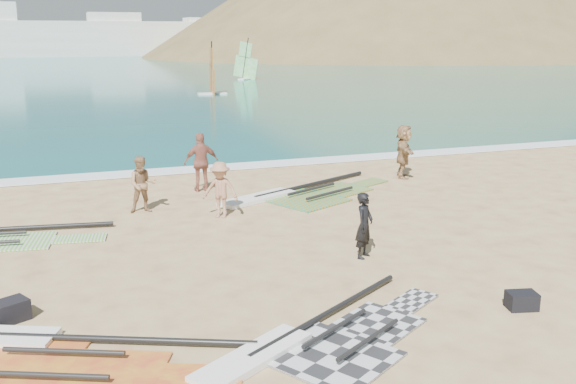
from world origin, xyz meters
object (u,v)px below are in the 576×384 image
object	(u,v)px
rig_grey	(316,342)
beachgoer_right	(403,151)
rig_orange	(299,194)
beachgoer_mid	(220,190)
gear_bag_near	(10,311)
gear_bag_far	(522,301)
beachgoer_left	(143,185)
beachgoer_back	(201,162)
person_wetsuit	(364,225)
rig_red	(37,354)

from	to	relation	value
rig_grey	beachgoer_right	bearing A→B (deg)	22.97
rig_orange	beachgoer_mid	bearing A→B (deg)	-177.59
gear_bag_near	gear_bag_far	size ratio (longest dim) A/B	1.11
rig_grey	beachgoer_left	distance (m)	9.52
rig_orange	beachgoer_back	distance (m)	3.38
person_wetsuit	beachgoer_mid	bearing A→B (deg)	76.13
rig_grey	beachgoer_back	distance (m)	11.36
person_wetsuit	beachgoer_mid	distance (m)	4.98
gear_bag_far	beachgoer_mid	distance (m)	8.92
rig_grey	rig_orange	xyz separation A→B (m)	(3.34, 9.61, 0.00)
beachgoer_right	rig_orange	bearing A→B (deg)	130.11
rig_red	beachgoer_back	world-z (taller)	beachgoer_back
beachgoer_left	beachgoer_right	xyz separation A→B (m)	(9.46, 1.55, 0.13)
rig_grey	beachgoer_left	size ratio (longest dim) A/B	3.24
rig_orange	rig_red	distance (m)	11.46
beachgoer_back	beachgoer_right	world-z (taller)	beachgoer_back
beachgoer_left	beachgoer_mid	bearing A→B (deg)	-27.95
beachgoer_right	gear_bag_near	bearing A→B (deg)	146.89
rig_grey	gear_bag_near	xyz separation A→B (m)	(-4.86, 2.74, 0.14)
rig_grey	person_wetsuit	xyz separation A→B (m)	(2.68, 3.65, 0.72)
rig_orange	person_wetsuit	bearing A→B (deg)	-121.42
gear_bag_near	beachgoer_back	bearing A→B (deg)	57.67
gear_bag_far	beachgoer_right	xyz separation A→B (m)	(3.65, 10.87, 0.80)
rig_grey	rig_orange	distance (m)	10.17
person_wetsuit	beachgoer_left	distance (m)	7.14
gear_bag_far	beachgoer_left	size ratio (longest dim) A/B	0.33
rig_grey	beachgoer_right	xyz separation A→B (m)	(7.85, 10.90, 0.91)
rig_grey	rig_red	bearing A→B (deg)	134.20
rig_grey	beachgoer_back	size ratio (longest dim) A/B	2.74
beachgoer_left	beachgoer_mid	world-z (taller)	beachgoer_left
rig_grey	gear_bag_far	size ratio (longest dim) A/B	9.78
rig_grey	gear_bag_far	world-z (taller)	gear_bag_far
gear_bag_far	person_wetsuit	distance (m)	3.97
rig_orange	beachgoer_left	world-z (taller)	beachgoer_left
rig_grey	gear_bag_near	distance (m)	5.58
beachgoer_back	gear_bag_near	bearing A→B (deg)	57.64
rig_red	gear_bag_far	bearing A→B (deg)	16.45
rig_orange	gear_bag_near	distance (m)	10.70
gear_bag_far	beachgoer_right	world-z (taller)	beachgoer_right
gear_bag_near	beachgoer_right	xyz separation A→B (m)	(12.72, 8.16, 0.77)
rig_grey	beachgoer_left	xyz separation A→B (m)	(-1.61, 9.35, 0.78)
beachgoer_left	person_wetsuit	bearing A→B (deg)	-48.18
rig_red	beachgoer_left	world-z (taller)	beachgoer_left
beachgoer_mid	beachgoer_right	distance (m)	7.99
rig_grey	gear_bag_far	xyz separation A→B (m)	(4.20, 0.02, 0.11)
rig_orange	gear_bag_far	bearing A→B (deg)	-110.02
gear_bag_near	rig_grey	bearing A→B (deg)	-29.36
person_wetsuit	gear_bag_far	bearing A→B (deg)	-108.64
beachgoer_mid	beachgoer_back	distance (m)	3.25
gear_bag_far	beachgoer_back	world-z (taller)	beachgoer_back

